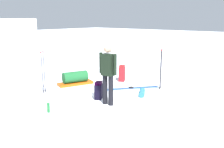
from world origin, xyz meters
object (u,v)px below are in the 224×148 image
gear_sled (75,79)px  thermos_bottle (48,108)px  backpack_bright (122,73)px  sleeping_mat_rolled (142,93)px  skier_standing (108,72)px  ski_poles_planted_near (161,67)px  backpack_large_dark (99,91)px  ski_poles_planted_far (43,70)px  ski_pair_near (131,88)px

gear_sled → thermos_bottle: 2.77m
backpack_bright → sleeping_mat_rolled: size_ratio=1.13×
skier_standing → ski_poles_planted_near: size_ratio=1.23×
backpack_bright → sleeping_mat_rolled: backpack_bright is taller
backpack_large_dark → sleeping_mat_rolled: size_ratio=0.96×
ski_poles_planted_near → gear_sled: ski_poles_planted_near is taller
sleeping_mat_rolled → backpack_bright: bearing=58.0°
sleeping_mat_rolled → thermos_bottle: 2.99m
ski_poles_planted_far → sleeping_mat_rolled: size_ratio=2.49×
skier_standing → ski_poles_planted_near: bearing=-8.3°
ski_pair_near → ski_poles_planted_near: size_ratio=1.22×
ski_poles_planted_far → sleeping_mat_rolled: bearing=-54.9°
skier_standing → gear_sled: (0.81, 2.34, -0.73)m
ski_pair_near → thermos_bottle: 3.22m
ski_poles_planted_near → sleeping_mat_rolled: size_ratio=2.52×
skier_standing → ski_poles_planted_far: bearing=102.1°
backpack_large_dark → sleeping_mat_rolled: backpack_large_dark is taller
backpack_large_dark → backpack_bright: backpack_bright is taller
thermos_bottle → sleeping_mat_rolled: bearing=-20.0°
backpack_bright → sleeping_mat_rolled: 1.93m
ski_poles_planted_far → backpack_large_dark: bearing=-69.1°
skier_standing → backpack_large_dark: skier_standing is taller
ski_poles_planted_far → gear_sled: ski_poles_planted_far is taller
backpack_large_dark → gear_sled: backpack_large_dark is taller
backpack_bright → ski_pair_near: bearing=-124.3°
sleeping_mat_rolled → ski_poles_planted_far: bearing=125.1°
backpack_large_dark → ski_poles_planted_far: 2.01m
backpack_large_dark → sleeping_mat_rolled: bearing=-35.1°
backpack_bright → ski_poles_planted_near: ski_poles_planted_near is taller
ski_pair_near → thermos_bottle: thermos_bottle is taller
skier_standing → gear_sled: 2.58m
backpack_large_dark → gear_sled: size_ratio=0.39×
backpack_large_dark → ski_poles_planted_near: size_ratio=0.38×
ski_pair_near → ski_poles_planted_near: (0.59, -0.80, 0.75)m
thermos_bottle → skier_standing: bearing=-27.4°
ski_poles_planted_near → sleeping_mat_rolled: 1.20m
ski_pair_near → thermos_bottle: (-3.20, 0.30, 0.12)m
gear_sled → ski_poles_planted_far: bearing=178.4°
skier_standing → ski_poles_planted_near: skier_standing is taller
ski_pair_near → sleeping_mat_rolled: (-0.40, -0.72, 0.08)m
gear_sled → skier_standing: bearing=-109.0°
thermos_bottle → gear_sled: bearing=34.7°
ski_pair_near → gear_sled: (-0.93, 1.87, 0.21)m
ski_poles_planted_near → thermos_bottle: bearing=163.8°
skier_standing → backpack_large_dark: (0.19, 0.55, -0.70)m
sleeping_mat_rolled → thermos_bottle: thermos_bottle is taller
backpack_large_dark → thermos_bottle: bearing=172.7°
skier_standing → ski_poles_planted_far: size_ratio=1.24×
ski_pair_near → gear_sled: bearing=116.3°
skier_standing → backpack_large_dark: bearing=71.0°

